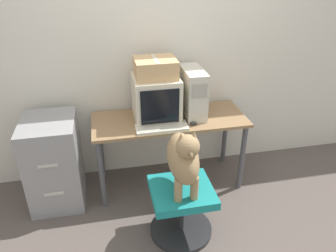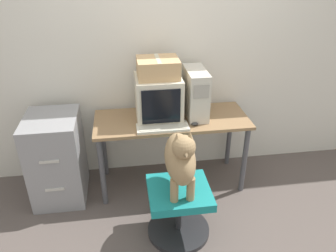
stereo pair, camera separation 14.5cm
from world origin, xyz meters
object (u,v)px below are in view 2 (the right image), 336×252
crt_monitor (158,98)px  pc_tower (196,93)px  keyboard (163,127)px  cardboard_box (158,68)px  filing_cabinet (57,158)px  dog (180,158)px  office_chair (179,208)px

crt_monitor → pc_tower: size_ratio=0.92×
keyboard → cardboard_box: size_ratio=1.27×
crt_monitor → keyboard: (0.01, -0.23, -0.19)m
filing_cabinet → cardboard_box: (0.98, 0.08, 0.81)m
pc_tower → dog: size_ratio=0.77×
office_chair → dog: 0.51m
crt_monitor → cardboard_box: (0.00, 0.00, 0.28)m
crt_monitor → filing_cabinet: (-0.98, -0.08, -0.52)m
pc_tower → cardboard_box: size_ratio=1.23×
dog → cardboard_box: (-0.07, 0.76, 0.46)m
keyboard → cardboard_box: 0.53m
keyboard → filing_cabinet: 1.05m
office_chair → crt_monitor: bearing=95.6°
keyboard → crt_monitor: bearing=92.2°
office_chair → filing_cabinet: bearing=147.8°
office_chair → cardboard_box: (-0.07, 0.74, 0.97)m
filing_cabinet → crt_monitor: bearing=4.5°
keyboard → pc_tower: bearing=34.5°
pc_tower → cardboard_box: bearing=-179.5°
crt_monitor → dog: crt_monitor is taller
crt_monitor → filing_cabinet: bearing=-175.5°
cardboard_box → office_chair: bearing=-84.4°
keyboard → office_chair: keyboard is taller
crt_monitor → pc_tower: pc_tower is taller
crt_monitor → cardboard_box: size_ratio=1.14×
office_chair → cardboard_box: 1.22m
crt_monitor → keyboard: bearing=-87.8°
filing_cabinet → office_chair: bearing=-32.2°
office_chair → filing_cabinet: (-1.05, 0.66, 0.16)m
filing_cabinet → pc_tower: bearing=3.6°
pc_tower → keyboard: bearing=-145.5°
office_chair → dog: bearing=-90.0°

